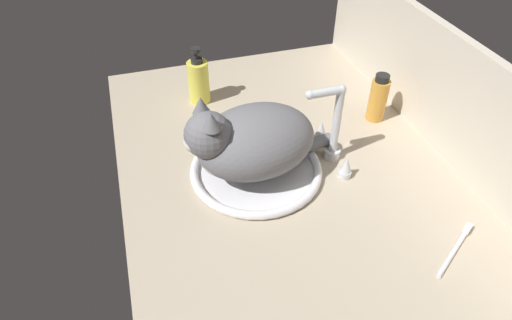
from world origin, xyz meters
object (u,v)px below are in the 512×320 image
Objects in this scene: cat at (249,141)px; soap_pump_bottle at (199,81)px; amber_bottle at (378,99)px; sink_basin at (256,170)px; faucet at (333,132)px; toothbrush at (455,248)px.

cat is 35.66cm from soap_pump_bottle.
cat reaches higher than amber_bottle.
cat is at bearing -73.16° from amber_bottle.
faucet is at bearing 90.00° from sink_basin.
toothbrush is (68.86, 38.07, -5.99)cm from soap_pump_bottle.
sink_basin is 9.59cm from cat.
sink_basin is at bearing 10.53° from soap_pump_bottle.
faucet is (0.00, 19.17, 7.12)cm from sink_basin.
faucet is 21.11cm from cat.
faucet is 36.89cm from toothbrush.
cat is 2.64× the size of toothbrush.
sink_basin is 1.89× the size of soap_pump_bottle.
soap_pump_bottle is at bearing -117.29° from amber_bottle.
soap_pump_bottle is 78.91cm from toothbrush.
faucet is at bearing 36.31° from soap_pump_bottle.
amber_bottle is (-11.86, 19.01, -1.54)cm from faucet.
faucet is 1.49× the size of toothbrush.
sink_basin is at bearing -90.00° from faucet.
soap_pump_bottle reaches higher than sink_basin.
faucet is 1.52× the size of amber_bottle.
sink_basin reaches higher than toothbrush.
faucet reaches higher than sink_basin.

